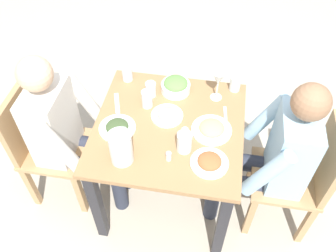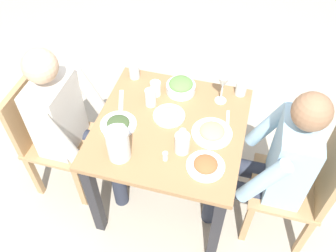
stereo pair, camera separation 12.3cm
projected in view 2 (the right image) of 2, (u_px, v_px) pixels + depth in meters
name	position (u px, v px, depth m)	size (l,w,h in m)	color
ground_plane	(169.00, 192.00, 2.59)	(8.00, 8.00, 0.00)	#B7AD99
dining_table	(170.00, 140.00, 2.15)	(0.85, 0.85, 0.72)	#997047
chair_near	(302.00, 185.00, 2.07)	(0.40, 0.40, 0.86)	tan
chair_far	(48.00, 133.00, 2.33)	(0.40, 0.40, 0.86)	tan
diner_near	(272.00, 163.00, 2.00)	(0.48, 0.53, 1.15)	#9EC6E0
diner_far	(72.00, 124.00, 2.19)	(0.48, 0.53, 1.15)	silver
water_pitcher	(118.00, 144.00, 1.84)	(0.16, 0.12, 0.19)	silver
salad_bowl	(181.00, 86.00, 2.21)	(0.18, 0.18, 0.09)	white
plate_fries	(212.00, 132.00, 1.99)	(0.23, 0.23, 0.05)	white
plate_beans	(169.00, 115.00, 2.08)	(0.19, 0.19, 0.04)	white
plate_rice_curry	(206.00, 165.00, 1.85)	(0.20, 0.20, 0.05)	white
plate_dolmas	(118.00, 124.00, 2.04)	(0.21, 0.21, 0.04)	white
water_glass_far_right	(156.00, 89.00, 2.18)	(0.06, 0.06, 0.10)	silver
water_glass_far_left	(241.00, 88.00, 2.19)	(0.07, 0.07, 0.09)	silver
water_glass_near_right	(151.00, 98.00, 2.12)	(0.06, 0.06, 0.11)	silver
water_glass_near_left	(134.00, 71.00, 2.29)	(0.07, 0.07, 0.09)	silver
wine_glass	(223.00, 83.00, 2.08)	(0.08, 0.08, 0.20)	silver
oil_carafe	(182.00, 144.00, 1.89)	(0.08, 0.08, 0.16)	silver
salt_shaker	(165.00, 156.00, 1.87)	(0.03, 0.03, 0.05)	white
fork_near	(121.00, 100.00, 2.18)	(0.17, 0.03, 0.01)	silver
knife_near	(227.00, 122.00, 2.06)	(0.18, 0.02, 0.01)	silver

